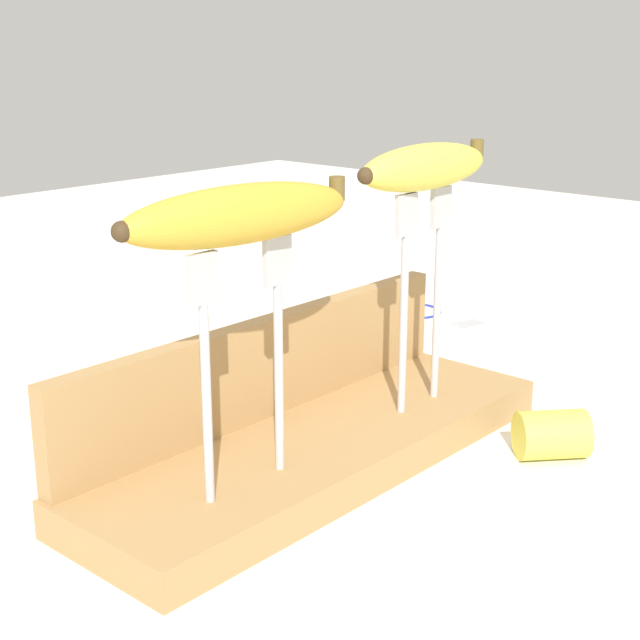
{
  "coord_description": "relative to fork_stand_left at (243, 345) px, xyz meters",
  "views": [
    {
      "loc": [
        -0.56,
        -0.5,
        0.35
      ],
      "look_at": [
        0.0,
        0.0,
        0.13
      ],
      "focal_mm": 53.48,
      "sensor_mm": 36.0,
      "label": 1
    }
  ],
  "objects": [
    {
      "name": "ground_plane",
      "position": [
        0.11,
        0.02,
        -0.14
      ],
      "size": [
        3.0,
        3.0,
        0.0
      ],
      "primitive_type": "plane",
      "color": "silver"
    },
    {
      "name": "wooden_board",
      "position": [
        0.11,
        0.02,
        -0.13
      ],
      "size": [
        0.46,
        0.15,
        0.03
      ],
      "primitive_type": "cube",
      "color": "#A87F4C",
      "rests_on": "ground"
    },
    {
      "name": "board_backstop",
      "position": [
        0.11,
        0.09,
        -0.07
      ],
      "size": [
        0.46,
        0.02,
        0.09
      ],
      "primitive_type": "cube",
      "color": "#A87F4C",
      "rests_on": "wooden_board"
    },
    {
      "name": "fork_stand_left",
      "position": [
        0.0,
        0.0,
        0.0
      ],
      "size": [
        0.1,
        0.01,
        0.18
      ],
      "color": "#B2B2B7",
      "rests_on": "wooden_board"
    },
    {
      "name": "fork_stand_right",
      "position": [
        0.22,
        -0.0,
        0.01
      ],
      "size": [
        0.08,
        0.01,
        0.2
      ],
      "color": "#B2B2B7",
      "rests_on": "wooden_board"
    },
    {
      "name": "banana_raised_left",
      "position": [
        -0.0,
        0.0,
        0.1
      ],
      "size": [
        0.2,
        0.06,
        0.04
      ],
      "color": "gold",
      "rests_on": "fork_stand_left"
    },
    {
      "name": "banana_raised_right",
      "position": [
        0.22,
        0.0,
        0.11
      ],
      "size": [
        0.16,
        0.05,
        0.04
      ],
      "color": "#DBD147",
      "rests_on": "fork_stand_right"
    },
    {
      "name": "fork_fallen_near",
      "position": [
        0.59,
        0.14,
        -0.14
      ],
      "size": [
        0.17,
        0.06,
        0.01
      ],
      "color": "#B2B2B7",
      "rests_on": "ground"
    },
    {
      "name": "banana_chunk_near",
      "position": [
        0.26,
        -0.12,
        -0.12
      ],
      "size": [
        0.07,
        0.07,
        0.04
      ],
      "color": "#DBD147",
      "rests_on": "ground"
    },
    {
      "name": "wire_coil",
      "position": [
        0.55,
        0.25,
        -0.14
      ],
      "size": [
        0.08,
        0.08,
        0.0
      ],
      "primitive_type": "torus",
      "color": "#1E2DA5",
      "rests_on": "ground"
    }
  ]
}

